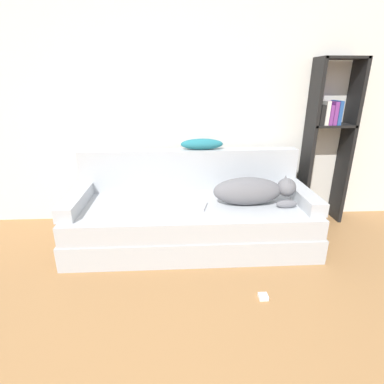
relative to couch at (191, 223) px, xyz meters
name	(u,v)px	position (x,y,z in m)	size (l,w,h in m)	color
wall_back	(168,94)	(-0.20, 0.63, 1.15)	(7.95, 0.06, 2.70)	silver
couch	(191,223)	(0.00, 0.00, 0.00)	(2.25, 0.93, 0.40)	#B2B7BC
couch_backrest	(189,170)	(0.00, 0.39, 0.42)	(2.21, 0.15, 0.43)	#B2B7BC
couch_arm_left	(76,200)	(-1.05, -0.01, 0.26)	(0.15, 0.74, 0.12)	#B2B7BC
couch_arm_right	(302,195)	(1.05, -0.01, 0.26)	(0.15, 0.74, 0.12)	#B2B7BC
dog	(253,191)	(0.56, -0.04, 0.34)	(0.76, 0.26, 0.26)	slate
laptop	(189,205)	(-0.02, -0.07, 0.21)	(0.34, 0.27, 0.02)	#B7B7BC
throw_pillow	(202,144)	(0.13, 0.39, 0.69)	(0.43, 0.14, 0.11)	teal
bookshelf	(329,133)	(1.45, 0.45, 0.77)	(0.45, 0.26, 1.70)	black
power_adapter	(263,297)	(0.47, -0.85, -0.18)	(0.07, 0.07, 0.03)	white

